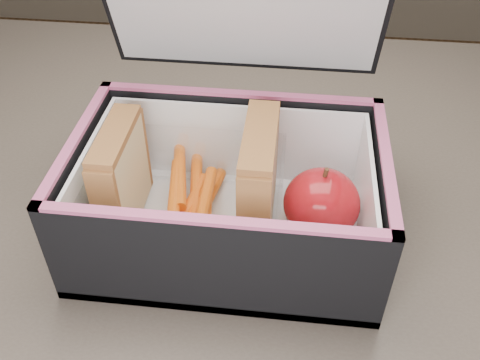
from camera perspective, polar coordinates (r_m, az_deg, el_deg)
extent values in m
cube|color=brown|center=(0.58, 3.85, -3.27)|extent=(1.20, 0.80, 0.03)
cube|color=#382D26|center=(1.23, -22.36, -2.24)|extent=(0.05, 0.05, 0.72)
cube|color=#E7C38B|center=(0.51, -13.27, 0.22)|extent=(0.01, 0.09, 0.09)
cube|color=#DC676F|center=(0.51, -12.40, -0.16)|extent=(0.01, 0.09, 0.09)
cube|color=#E7C38B|center=(0.51, -11.64, 0.10)|extent=(0.01, 0.09, 0.09)
cube|color=#915D2A|center=(0.48, -13.30, 4.66)|extent=(0.03, 0.09, 0.01)
cube|color=#E7C38B|center=(0.49, 0.99, -0.44)|extent=(0.01, 0.10, 0.10)
cube|color=#DC676F|center=(0.49, 1.97, -0.88)|extent=(0.01, 0.09, 0.10)
cube|color=#E7C38B|center=(0.49, 2.98, -0.59)|extent=(0.01, 0.10, 0.10)
cube|color=#915D2A|center=(0.45, 2.14, 4.73)|extent=(0.03, 0.10, 0.01)
cylinder|color=#D0580D|center=(0.50, -5.61, -6.27)|extent=(0.03, 0.10, 0.01)
cylinder|color=#D0580D|center=(0.52, -5.51, -3.06)|extent=(0.03, 0.10, 0.01)
cylinder|color=#D0580D|center=(0.50, -3.82, -2.48)|extent=(0.01, 0.10, 0.01)
cylinder|color=#D0580D|center=(0.54, -3.59, -2.33)|extent=(0.03, 0.10, 0.01)
cylinder|color=#D0580D|center=(0.54, -4.70, -0.49)|extent=(0.03, 0.10, 0.01)
cylinder|color=#D0580D|center=(0.52, -6.96, -1.45)|extent=(0.03, 0.10, 0.01)
cylinder|color=#D0580D|center=(0.51, -3.78, -4.99)|extent=(0.02, 0.10, 0.01)
cylinder|color=#D0580D|center=(0.52, -6.67, -2.80)|extent=(0.03, 0.10, 0.01)
cylinder|color=#D0580D|center=(0.54, -6.43, 0.56)|extent=(0.03, 0.10, 0.01)
cylinder|color=#D0580D|center=(0.50, -4.22, -6.31)|extent=(0.02, 0.10, 0.01)
cube|color=white|center=(0.52, 8.32, -5.17)|extent=(0.10, 0.10, 0.01)
ellipsoid|color=maroon|center=(0.49, 8.69, -2.51)|extent=(0.09, 0.09, 0.06)
cylinder|color=#4A2E1A|center=(0.47, 9.13, 0.72)|extent=(0.01, 0.01, 0.01)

